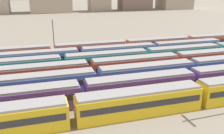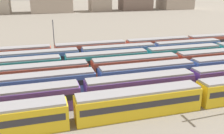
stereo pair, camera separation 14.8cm
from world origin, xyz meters
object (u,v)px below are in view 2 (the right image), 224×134
at_px(train_track_4, 147,57).
at_px(train_track_6, 91,50).
at_px(train_track_3, 177,62).
at_px(train_track_5, 80,56).
at_px(train_track_2, 97,79).
at_px(train_track_1, 82,93).
at_px(catenary_pole_1, 54,36).
at_px(train_track_0, 139,102).

height_order(train_track_4, train_track_6, same).
distance_m(train_track_3, train_track_5, 21.75).
bearing_deg(train_track_2, train_track_1, -123.50).
height_order(train_track_6, catenary_pole_1, catenary_pole_1).
distance_m(train_track_3, train_track_6, 21.97).
bearing_deg(train_track_1, train_track_0, -36.12).
distance_m(train_track_4, train_track_6, 15.05).
relative_size(train_track_2, train_track_5, 1.00).
xyz_separation_m(train_track_4, train_track_6, (-10.88, 10.40, 0.00)).
distance_m(train_track_3, catenary_pole_1, 30.90).
xyz_separation_m(train_track_0, catenary_pole_1, (-9.29, 34.36, 3.33)).
bearing_deg(train_track_3, train_track_2, -164.47).
height_order(train_track_2, catenary_pole_1, catenary_pole_1).
distance_m(train_track_2, train_track_6, 21.05).
bearing_deg(train_track_5, train_track_6, 55.06).
relative_size(train_track_3, train_track_5, 1.51).
relative_size(train_track_0, train_track_1, 1.25).
distance_m(train_track_1, train_track_4, 23.50).
height_order(train_track_1, train_track_5, same).
relative_size(train_track_0, train_track_4, 0.83).
bearing_deg(train_track_0, train_track_3, 46.06).
height_order(train_track_2, train_track_3, same).
bearing_deg(train_track_2, train_track_6, 81.12).
bearing_deg(train_track_3, train_track_4, 131.43).
distance_m(train_track_6, catenary_pole_1, 9.97).
distance_m(train_track_1, train_track_6, 26.85).
height_order(train_track_1, train_track_3, same).
distance_m(train_track_5, train_track_6, 6.34).
distance_m(train_track_2, train_track_4, 17.54).
bearing_deg(train_track_3, train_track_6, 134.75).
distance_m(train_track_4, train_track_5, 15.41).
height_order(train_track_3, catenary_pole_1, catenary_pole_1).
distance_m(train_track_0, train_track_6, 31.20).
bearing_deg(train_track_6, catenary_pole_1, 160.39).
distance_m(train_track_5, catenary_pole_1, 10.40).
bearing_deg(train_track_0, train_track_5, 98.89).
height_order(train_track_0, train_track_3, same).
bearing_deg(train_track_1, catenary_pole_1, 94.25).
bearing_deg(train_track_2, train_track_3, 15.53).
distance_m(train_track_4, catenary_pole_1, 24.17).
height_order(train_track_5, train_track_6, same).
distance_m(train_track_1, train_track_5, 21.02).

